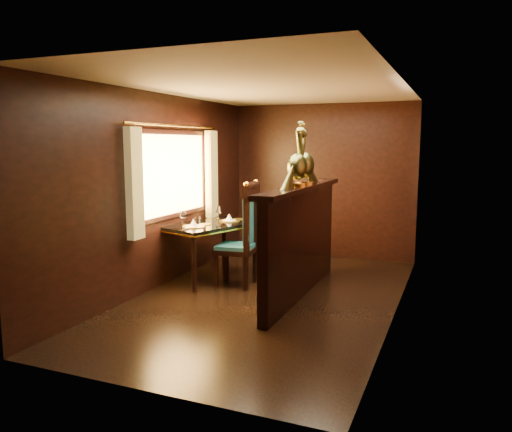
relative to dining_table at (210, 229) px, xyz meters
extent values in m
plane|color=black|center=(1.05, -0.53, -0.70)|extent=(5.00, 5.00, 0.00)
cube|color=black|center=(1.05, 1.97, 0.55)|extent=(3.00, 0.04, 2.50)
cube|color=black|center=(1.05, -3.03, 0.55)|extent=(3.00, 0.04, 2.50)
cube|color=black|center=(-0.45, -0.53, 0.55)|extent=(0.04, 5.00, 2.50)
cube|color=black|center=(2.55, -0.53, 0.55)|extent=(0.04, 5.00, 2.50)
cube|color=beige|center=(1.05, -0.53, 1.80)|extent=(3.00, 5.00, 0.04)
cube|color=#FFC672|center=(-0.44, -0.23, 0.75)|extent=(0.01, 1.70, 1.05)
cube|color=gold|center=(-0.35, -1.20, 0.70)|extent=(0.10, 0.22, 1.30)
cube|color=gold|center=(-0.35, 0.74, 0.70)|extent=(0.10, 0.22, 1.30)
cylinder|color=gold|center=(-0.37, -0.23, 1.39)|extent=(0.03, 2.20, 0.03)
cube|color=black|center=(1.38, -0.23, -0.05)|extent=(0.12, 2.60, 1.30)
cube|color=#373419|center=(1.31, -0.23, 0.00)|extent=(0.02, 2.20, 0.95)
cube|color=black|center=(1.38, -0.23, 0.63)|extent=(0.26, 2.70, 0.06)
cube|color=black|center=(0.00, 0.00, 0.05)|extent=(1.16, 1.48, 0.04)
cube|color=gold|center=(0.00, 0.00, 0.02)|extent=(1.19, 1.50, 0.02)
cylinder|color=black|center=(-0.50, -0.45, -0.35)|extent=(0.06, 0.06, 0.72)
cylinder|color=black|center=(0.12, -0.67, -0.35)|extent=(0.06, 0.06, 0.72)
cylinder|color=black|center=(-0.11, 0.66, -0.35)|extent=(0.06, 0.06, 0.72)
cylinder|color=black|center=(0.51, 0.44, -0.35)|extent=(0.06, 0.06, 0.72)
cylinder|color=#B67E22|center=(-0.06, -0.34, 0.08)|extent=(0.30, 0.30, 0.01)
cone|color=white|center=(-0.06, -0.34, 0.13)|extent=(0.11, 0.11, 0.10)
cylinder|color=#B67E22|center=(0.16, 0.27, 0.08)|extent=(0.30, 0.30, 0.01)
cone|color=white|center=(0.16, 0.27, 0.13)|extent=(0.11, 0.11, 0.10)
cylinder|color=silver|center=(-0.27, 0.06, 0.10)|extent=(0.03, 0.03, 0.06)
cylinder|color=silver|center=(-0.23, 0.12, 0.10)|extent=(0.03, 0.03, 0.06)
cube|color=black|center=(0.46, -0.16, -0.23)|extent=(0.54, 0.54, 0.06)
cube|color=navy|center=(0.46, -0.16, -0.18)|extent=(0.48, 0.48, 0.05)
cube|color=navy|center=(0.67, -0.13, 0.18)|extent=(0.08, 0.39, 0.63)
cube|color=black|center=(0.28, -0.38, -0.48)|extent=(0.05, 0.05, 0.44)
cube|color=black|center=(0.68, -0.34, -0.48)|extent=(0.05, 0.05, 0.44)
cube|color=black|center=(0.23, 0.03, -0.48)|extent=(0.05, 0.05, 0.44)
cube|color=black|center=(0.64, 0.07, -0.48)|extent=(0.05, 0.05, 0.44)
sphere|color=gold|center=(0.69, -0.34, 0.65)|extent=(0.07, 0.07, 0.07)
sphere|color=gold|center=(0.65, 0.07, 0.65)|extent=(0.07, 0.07, 0.07)
cube|color=black|center=(0.85, 0.54, -0.27)|extent=(0.55, 0.55, 0.06)
cube|color=navy|center=(0.85, 0.54, -0.22)|extent=(0.50, 0.50, 0.05)
cube|color=navy|center=(1.04, 0.50, 0.12)|extent=(0.12, 0.36, 0.59)
cube|color=black|center=(0.62, 0.40, -0.50)|extent=(0.05, 0.05, 0.41)
cube|color=black|center=(0.99, 0.31, -0.50)|extent=(0.05, 0.05, 0.41)
cube|color=black|center=(0.71, 0.77, -0.50)|extent=(0.05, 0.05, 0.41)
cube|color=black|center=(1.07, 0.68, -0.50)|extent=(0.05, 0.05, 0.41)
sphere|color=gold|center=(0.99, 0.31, 0.56)|extent=(0.07, 0.07, 0.07)
sphere|color=gold|center=(1.08, 0.68, 0.56)|extent=(0.07, 0.07, 0.07)
camera|label=1|loc=(3.14, -6.00, 1.15)|focal=35.00mm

